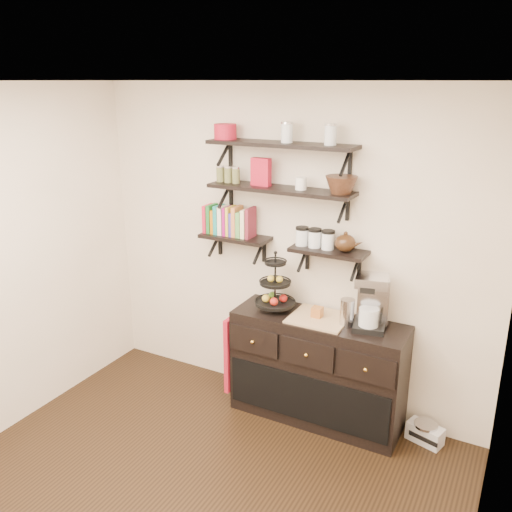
# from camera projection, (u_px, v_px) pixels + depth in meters

# --- Properties ---
(ceiling) EXTENTS (3.50, 3.50, 0.02)m
(ceiling) POSITION_uv_depth(u_px,v_px,m) (140.00, 81.00, 2.64)
(ceiling) COLOR white
(ceiling) RESTS_ON back_wall
(back_wall) EXTENTS (3.50, 0.02, 2.70)m
(back_wall) POSITION_uv_depth(u_px,v_px,m) (286.00, 250.00, 4.53)
(back_wall) COLOR white
(back_wall) RESTS_ON ground
(right_wall) EXTENTS (0.02, 3.50, 2.70)m
(right_wall) POSITION_uv_depth(u_px,v_px,m) (487.00, 418.00, 2.28)
(right_wall) COLOR white
(right_wall) RESTS_ON ground
(shelf_top) EXTENTS (1.20, 0.27, 0.23)m
(shelf_top) POSITION_uv_depth(u_px,v_px,m) (281.00, 145.00, 4.15)
(shelf_top) COLOR black
(shelf_top) RESTS_ON back_wall
(shelf_mid) EXTENTS (1.20, 0.27, 0.23)m
(shelf_mid) POSITION_uv_depth(u_px,v_px,m) (280.00, 190.00, 4.26)
(shelf_mid) COLOR black
(shelf_mid) RESTS_ON back_wall
(shelf_low_left) EXTENTS (0.60, 0.25, 0.23)m
(shelf_low_left) POSITION_uv_depth(u_px,v_px,m) (236.00, 238.00, 4.60)
(shelf_low_left) COLOR black
(shelf_low_left) RESTS_ON back_wall
(shelf_low_right) EXTENTS (0.60, 0.25, 0.23)m
(shelf_low_right) POSITION_uv_depth(u_px,v_px,m) (329.00, 252.00, 4.22)
(shelf_low_right) COLOR black
(shelf_low_right) RESTS_ON back_wall
(cookbooks) EXTENTS (0.43, 0.15, 0.26)m
(cookbooks) POSITION_uv_depth(u_px,v_px,m) (230.00, 221.00, 4.57)
(cookbooks) COLOR red
(cookbooks) RESTS_ON shelf_low_left
(glass_canisters) EXTENTS (0.32, 0.10, 0.13)m
(glass_canisters) POSITION_uv_depth(u_px,v_px,m) (315.00, 239.00, 4.24)
(glass_canisters) COLOR silver
(glass_canisters) RESTS_ON shelf_low_right
(sideboard) EXTENTS (1.40, 0.50, 0.92)m
(sideboard) POSITION_uv_depth(u_px,v_px,m) (317.00, 369.00, 4.43)
(sideboard) COLOR black
(sideboard) RESTS_ON floor
(fruit_stand) EXTENTS (0.33, 0.33, 0.48)m
(fruit_stand) POSITION_uv_depth(u_px,v_px,m) (276.00, 291.00, 4.42)
(fruit_stand) COLOR black
(fruit_stand) RESTS_ON sideboard
(candle) EXTENTS (0.08, 0.08, 0.08)m
(candle) POSITION_uv_depth(u_px,v_px,m) (317.00, 312.00, 4.28)
(candle) COLOR #A15A25
(candle) RESTS_ON sideboard
(coffee_maker) EXTENTS (0.27, 0.27, 0.43)m
(coffee_maker) POSITION_uv_depth(u_px,v_px,m) (372.00, 303.00, 4.07)
(coffee_maker) COLOR black
(coffee_maker) RESTS_ON sideboard
(thermal_carafe) EXTENTS (0.11, 0.11, 0.22)m
(thermal_carafe) POSITION_uv_depth(u_px,v_px,m) (347.00, 313.00, 4.14)
(thermal_carafe) COLOR silver
(thermal_carafe) RESTS_ON sideboard
(apron) EXTENTS (0.04, 0.29, 0.67)m
(apron) POSITION_uv_depth(u_px,v_px,m) (234.00, 351.00, 4.66)
(apron) COLOR #B3132A
(apron) RESTS_ON sideboard
(radio) EXTENTS (0.30, 0.23, 0.16)m
(radio) POSITION_uv_depth(u_px,v_px,m) (425.00, 433.00, 4.23)
(radio) COLOR silver
(radio) RESTS_ON floor
(recipe_box) EXTENTS (0.16, 0.07, 0.22)m
(recipe_box) POSITION_uv_depth(u_px,v_px,m) (261.00, 172.00, 4.29)
(recipe_box) COLOR #A41227
(recipe_box) RESTS_ON shelf_mid
(walnut_bowl) EXTENTS (0.24, 0.24, 0.13)m
(walnut_bowl) POSITION_uv_depth(u_px,v_px,m) (341.00, 185.00, 4.00)
(walnut_bowl) COLOR black
(walnut_bowl) RESTS_ON shelf_mid
(ramekins) EXTENTS (0.09, 0.09, 0.10)m
(ramekins) POSITION_uv_depth(u_px,v_px,m) (301.00, 183.00, 4.15)
(ramekins) COLOR white
(ramekins) RESTS_ON shelf_mid
(teapot) EXTENTS (0.24, 0.20, 0.16)m
(teapot) POSITION_uv_depth(u_px,v_px,m) (345.00, 242.00, 4.13)
(teapot) COLOR #331F0F
(teapot) RESTS_ON shelf_low_right
(red_pot) EXTENTS (0.18, 0.18, 0.12)m
(red_pot) POSITION_uv_depth(u_px,v_px,m) (225.00, 132.00, 4.34)
(red_pot) COLOR #A41227
(red_pot) RESTS_ON shelf_top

